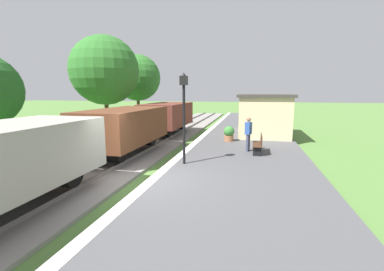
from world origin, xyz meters
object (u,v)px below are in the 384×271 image
potted_planter (229,133)px  person_waiting (248,133)px  freight_train (125,129)px  station_hut (264,114)px  tree_field_left (137,78)px  tree_trackside_far (105,71)px  bench_near_hut (259,144)px  lamp_post_near (184,102)px

potted_planter → person_waiting: bearing=-65.4°
freight_train → person_waiting: 6.09m
station_hut → potted_planter: (-2.11, -3.37, -0.93)m
station_hut → tree_field_left: (-11.21, 3.84, 2.82)m
freight_train → tree_trackside_far: 7.59m
freight_train → station_hut: (6.80, 7.56, 0.26)m
freight_train → potted_planter: freight_train is taller
bench_near_hut → tree_trackside_far: bearing=158.5°
station_hut → potted_planter: size_ratio=6.33×
person_waiting → potted_planter: bearing=-45.8°
freight_train → tree_trackside_far: tree_trackside_far is taller
tree_trackside_far → tree_field_left: tree_trackside_far is taller
bench_near_hut → tree_trackside_far: tree_trackside_far is taller
bench_near_hut → tree_trackside_far: 11.99m
bench_near_hut → person_waiting: person_waiting is taller
lamp_post_near → station_hut: bearing=68.8°
tree_trackside_far → person_waiting: bearing=-20.8°
station_hut → lamp_post_near: (-3.46, -8.92, 1.15)m
station_hut → person_waiting: size_ratio=3.39×
potted_planter → tree_field_left: tree_field_left is taller
freight_train → tree_trackside_far: (-4.16, 5.44, 3.27)m
tree_trackside_far → tree_field_left: bearing=92.4°
freight_train → bench_near_hut: size_ratio=12.93×
freight_train → lamp_post_near: 3.87m
potted_planter → lamp_post_near: (-1.35, -5.56, 2.08)m
freight_train → tree_trackside_far: bearing=127.4°
person_waiting → potted_planter: (-1.17, 2.55, -0.46)m
freight_train → lamp_post_near: size_ratio=5.24×
tree_field_left → freight_train: bearing=-68.8°
bench_near_hut → potted_planter: (-1.69, 2.91, 0.00)m
potted_planter → tree_field_left: (-9.10, 7.21, 3.75)m
station_hut → person_waiting: 6.01m
potted_planter → tree_trackside_far: (-8.85, 1.25, 3.94)m
station_hut → bench_near_hut: (-0.43, -6.28, -0.93)m
person_waiting → station_hut: bearing=-79.4°
potted_planter → tree_trackside_far: size_ratio=0.13×
station_hut → tree_trackside_far: bearing=-169.1°
freight_train → potted_planter: 6.33m
person_waiting → tree_field_left: (-10.27, 9.76, 3.29)m
bench_near_hut → potted_planter: potted_planter is taller
freight_train → station_hut: 10.17m
bench_near_hut → lamp_post_near: size_ratio=0.41×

